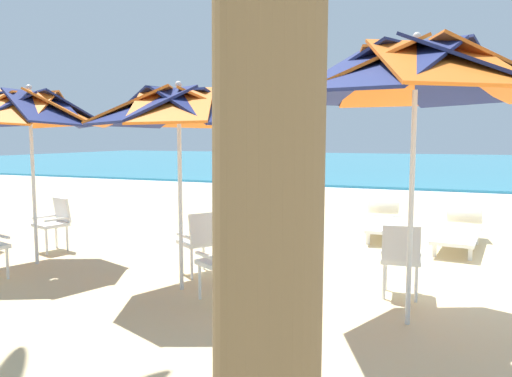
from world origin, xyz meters
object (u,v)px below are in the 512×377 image
at_px(plastic_chair_1, 200,239).
at_px(beach_umbrella_2, 30,111).
at_px(beach_umbrella_0, 416,73).
at_px(sun_lounger_1, 459,231).
at_px(plastic_chair_3, 55,221).
at_px(beach_umbrella_1, 179,110).
at_px(plastic_chair_2, 224,259).
at_px(sun_lounger_2, 383,221).
at_px(plastic_chair_0, 401,256).

bearing_deg(plastic_chair_1, beach_umbrella_2, -172.14).
height_order(beach_umbrella_0, sun_lounger_1, beach_umbrella_0).
distance_m(plastic_chair_1, beach_umbrella_2, 3.08).
xyz_separation_m(beach_umbrella_0, plastic_chair_3, (-5.64, 1.20, -1.96)).
relative_size(beach_umbrella_1, sun_lounger_1, 1.14).
bearing_deg(plastic_chair_2, beach_umbrella_2, 171.34).
bearing_deg(plastic_chair_2, sun_lounger_1, 57.29).
height_order(beach_umbrella_2, plastic_chair_3, beach_umbrella_2).
relative_size(plastic_chair_1, beach_umbrella_2, 0.33).
xyz_separation_m(beach_umbrella_1, sun_lounger_1, (3.20, 3.70, -1.90)).
bearing_deg(sun_lounger_2, plastic_chair_2, -105.10).
xyz_separation_m(plastic_chair_1, sun_lounger_1, (3.27, 3.07, -0.22)).
bearing_deg(beach_umbrella_0, plastic_chair_0, 100.21).
xyz_separation_m(beach_umbrella_0, beach_umbrella_1, (-2.67, 0.15, -0.28)).
xyz_separation_m(plastic_chair_2, sun_lounger_1, (2.51, 3.92, -0.22)).
relative_size(plastic_chair_0, plastic_chair_2, 1.00).
bearing_deg(beach_umbrella_1, sun_lounger_1, 49.16).
height_order(beach_umbrella_0, beach_umbrella_2, beach_umbrella_0).
bearing_deg(beach_umbrella_0, sun_lounger_2, 99.92).
bearing_deg(beach_umbrella_0, plastic_chair_2, -178.10).
height_order(beach_umbrella_0, plastic_chair_0, beach_umbrella_0).
bearing_deg(plastic_chair_2, beach_umbrella_1, 162.37).
height_order(beach_umbrella_2, sun_lounger_2, beach_umbrella_2).
height_order(plastic_chair_0, beach_umbrella_2, beach_umbrella_2).
bearing_deg(beach_umbrella_2, plastic_chair_3, 116.08).
xyz_separation_m(beach_umbrella_0, plastic_chair_2, (-1.98, -0.07, -1.96)).
distance_m(beach_umbrella_0, sun_lounger_2, 4.99).
relative_size(beach_umbrella_2, sun_lounger_1, 1.18).
distance_m(beach_umbrella_0, plastic_chair_0, 2.13).
bearing_deg(beach_umbrella_0, beach_umbrella_2, 175.29).
distance_m(plastic_chair_2, beach_umbrella_2, 3.75).
relative_size(plastic_chair_1, plastic_chair_2, 1.00).
relative_size(beach_umbrella_0, beach_umbrella_1, 1.13).
xyz_separation_m(plastic_chair_2, beach_umbrella_2, (-3.28, 0.50, 1.74)).
relative_size(beach_umbrella_0, plastic_chair_2, 3.28).
bearing_deg(plastic_chair_2, plastic_chair_3, 160.92).
bearing_deg(plastic_chair_0, plastic_chair_3, 175.92).
xyz_separation_m(beach_umbrella_1, beach_umbrella_2, (-2.60, 0.28, 0.05)).
xyz_separation_m(plastic_chair_0, plastic_chair_3, (-5.50, 0.39, 0.00)).
bearing_deg(beach_umbrella_2, plastic_chair_2, -8.66).
relative_size(beach_umbrella_2, sun_lounger_2, 1.18).
distance_m(plastic_chair_0, sun_lounger_2, 3.68).
bearing_deg(plastic_chair_3, plastic_chair_1, -8.19).
relative_size(beach_umbrella_1, plastic_chair_2, 2.91).
bearing_deg(plastic_chair_1, plastic_chair_3, 171.81).
bearing_deg(plastic_chair_0, beach_umbrella_1, -165.42).
xyz_separation_m(plastic_chair_1, plastic_chair_3, (-2.90, 0.42, 0.00)).
relative_size(plastic_chair_1, sun_lounger_2, 0.39).
distance_m(beach_umbrella_0, plastic_chair_1, 3.46).
xyz_separation_m(plastic_chair_2, sun_lounger_2, (1.21, 4.49, -0.22)).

